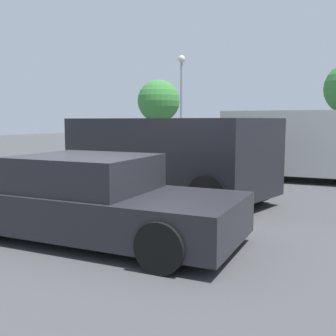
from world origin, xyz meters
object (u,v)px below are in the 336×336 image
(van_white, at_px, (314,143))
(suv_dark, at_px, (165,154))
(sedan_foreground, at_px, (90,201))
(light_post_far, at_px, (181,85))

(van_white, bearing_deg, suv_dark, 56.58)
(van_white, height_order, suv_dark, van_white)
(sedan_foreground, xyz_separation_m, van_white, (1.00, 8.10, 0.54))
(van_white, relative_size, suv_dark, 1.08)
(suv_dark, bearing_deg, sedan_foreground, 111.52)
(van_white, xyz_separation_m, light_post_far, (-10.49, 8.61, 2.80))
(sedan_foreground, distance_m, light_post_far, 19.51)
(van_white, bearing_deg, sedan_foreground, 72.11)
(van_white, distance_m, light_post_far, 13.86)
(suv_dark, xyz_separation_m, light_post_far, (-8.50, 13.41, 2.91))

